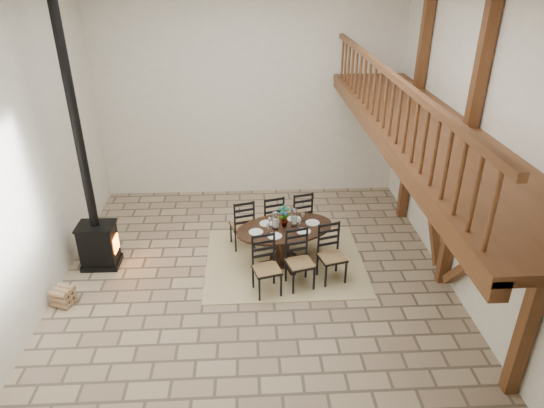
{
  "coord_description": "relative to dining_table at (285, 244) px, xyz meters",
  "views": [
    {
      "loc": [
        -0.09,
        -7.05,
        5.24
      ],
      "look_at": [
        0.32,
        0.4,
        1.44
      ],
      "focal_mm": 32.0,
      "sensor_mm": 36.0,
      "label": 1
    }
  ],
  "objects": [
    {
      "name": "ground",
      "position": [
        -0.58,
        -0.76,
        -0.4
      ],
      "size": [
        8.0,
        8.0,
        0.0
      ],
      "primitive_type": "plane",
      "color": "tan",
      "rests_on": "ground"
    },
    {
      "name": "room_shell",
      "position": [
        0.61,
        -0.76,
        2.61
      ],
      "size": [
        7.02,
        8.02,
        5.01
      ],
      "color": "white",
      "rests_on": "ground"
    },
    {
      "name": "rug",
      "position": [
        0.0,
        -0.0,
        -0.39
      ],
      "size": [
        3.0,
        2.5,
        0.02
      ],
      "primitive_type": "cube",
      "color": "tan",
      "rests_on": "ground"
    },
    {
      "name": "dining_table",
      "position": [
        0.0,
        0.0,
        0.0
      ],
      "size": [
        2.14,
        2.42,
        1.19
      ],
      "rotation": [
        0.0,
        0.0,
        0.26
      ],
      "color": "black",
      "rests_on": "ground"
    },
    {
      "name": "wood_stove",
      "position": [
        -3.48,
        0.08,
        0.72
      ],
      "size": [
        0.69,
        0.53,
        5.0
      ],
      "rotation": [
        0.0,
        0.0,
        -0.02
      ],
      "color": "black",
      "rests_on": "ground"
    },
    {
      "name": "log_basket",
      "position": [
        -3.69,
        0.34,
        -0.22
      ],
      "size": [
        0.5,
        0.5,
        0.41
      ],
      "rotation": [
        0.0,
        0.0,
        0.28
      ],
      "color": "brown",
      "rests_on": "ground"
    },
    {
      "name": "log_stack",
      "position": [
        -3.82,
        -1.08,
        -0.24
      ],
      "size": [
        0.41,
        0.41,
        0.32
      ],
      "rotation": [
        0.0,
        0.0,
        -0.35
      ],
      "color": "#9C7257",
      "rests_on": "ground"
    }
  ]
}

